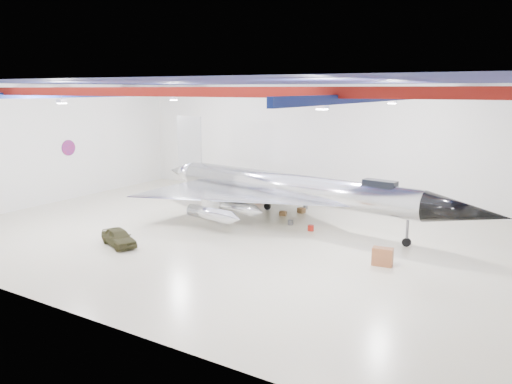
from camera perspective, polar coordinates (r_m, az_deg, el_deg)
The scene contains 16 objects.
floor at distance 37.28m, azimuth -3.22°, elevation -4.76°, with size 40.00×40.00×0.00m, color beige.
wall_back at distance 49.09m, azimuth 6.75°, elevation 5.71°, with size 40.00×40.00×0.00m, color silver.
wall_left at distance 50.20m, azimuth -22.52°, elevation 5.04°, with size 30.00×30.00×0.00m, color silver.
ceiling at distance 35.76m, azimuth -3.42°, elevation 12.40°, with size 40.00×40.00×0.00m, color #0A0F38.
ceiling_structure at distance 35.75m, azimuth -3.41°, elevation 11.32°, with size 39.50×29.50×1.08m.
wall_roundel at distance 51.40m, azimuth -20.64°, elevation 4.75°, with size 1.50×1.50×0.10m, color #B21414.
jet_aircraft at distance 39.40m, azimuth 3.90°, elevation 0.14°, with size 29.84×18.86×8.14m.
jeep at distance 35.51m, azimuth -15.41°, elevation -5.00°, with size 1.43×3.55×1.21m, color #3A381D.
desk at distance 31.47m, azimuth 14.26°, elevation -7.18°, with size 1.22×0.61×1.12m, color brown.
crate_ply at distance 41.65m, azimuth -4.83°, elevation -2.75°, with size 0.53×0.42×0.37m, color olive.
toolbox_red at distance 47.03m, azimuth 0.35°, elevation -1.05°, with size 0.50×0.40×0.35m, color #AA1A11.
engine_drum at distance 39.61m, azimuth 3.96°, elevation -3.49°, with size 0.42×0.42×0.38m, color #59595B.
parts_bin at distance 43.48m, azimuth 5.21°, elevation -2.10°, with size 0.61×0.49×0.43m, color olive.
tool_chest at distance 38.12m, azimuth 6.27°, elevation -4.10°, with size 0.48×0.48×0.43m, color #AA1A11.
oil_barrel at distance 42.42m, azimuth 3.11°, elevation -2.45°, with size 0.55×0.44×0.38m, color olive.
spares_box at distance 44.96m, azimuth 5.68°, elevation -1.69°, with size 0.41×0.41×0.37m, color #59595B.
Camera 1 is at (20.40, -29.36, 10.55)m, focal length 35.00 mm.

